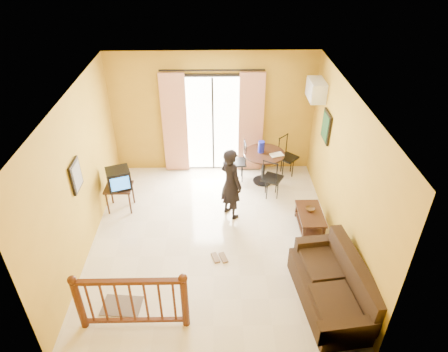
{
  "coord_description": "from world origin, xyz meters",
  "views": [
    {
      "loc": [
        0.08,
        -5.67,
        5.1
      ],
      "look_at": [
        0.2,
        0.2,
        1.25
      ],
      "focal_mm": 32.0,
      "sensor_mm": 36.0,
      "label": 1
    }
  ],
  "objects_px": {
    "dining_table": "(264,159)",
    "standing_person": "(231,184)",
    "television": "(119,178)",
    "sofa": "(334,288)",
    "coffee_table": "(310,218)"
  },
  "relations": [
    {
      "from": "sofa",
      "to": "standing_person",
      "type": "distance_m",
      "value": 2.73
    },
    {
      "from": "coffee_table",
      "to": "sofa",
      "type": "xyz_separation_m",
      "value": [
        0.01,
        -1.78,
        0.08
      ]
    },
    {
      "from": "television",
      "to": "sofa",
      "type": "bearing_deg",
      "value": -53.32
    },
    {
      "from": "coffee_table",
      "to": "standing_person",
      "type": "height_order",
      "value": "standing_person"
    },
    {
      "from": "dining_table",
      "to": "standing_person",
      "type": "height_order",
      "value": "standing_person"
    },
    {
      "from": "standing_person",
      "to": "television",
      "type": "bearing_deg",
      "value": 46.03
    },
    {
      "from": "dining_table",
      "to": "standing_person",
      "type": "relative_size",
      "value": 0.6
    },
    {
      "from": "television",
      "to": "dining_table",
      "type": "distance_m",
      "value": 3.13
    },
    {
      "from": "dining_table",
      "to": "sofa",
      "type": "xyz_separation_m",
      "value": [
        0.74,
        -3.41,
        -0.27
      ]
    },
    {
      "from": "dining_table",
      "to": "sofa",
      "type": "height_order",
      "value": "sofa"
    },
    {
      "from": "television",
      "to": "dining_table",
      "type": "height_order",
      "value": "television"
    },
    {
      "from": "dining_table",
      "to": "standing_person",
      "type": "distance_m",
      "value": 1.42
    },
    {
      "from": "television",
      "to": "sofa",
      "type": "xyz_separation_m",
      "value": [
        3.73,
        -2.48,
        -0.41
      ]
    },
    {
      "from": "television",
      "to": "sofa",
      "type": "relative_size",
      "value": 0.29
    },
    {
      "from": "coffee_table",
      "to": "sofa",
      "type": "bearing_deg",
      "value": -89.79
    }
  ]
}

